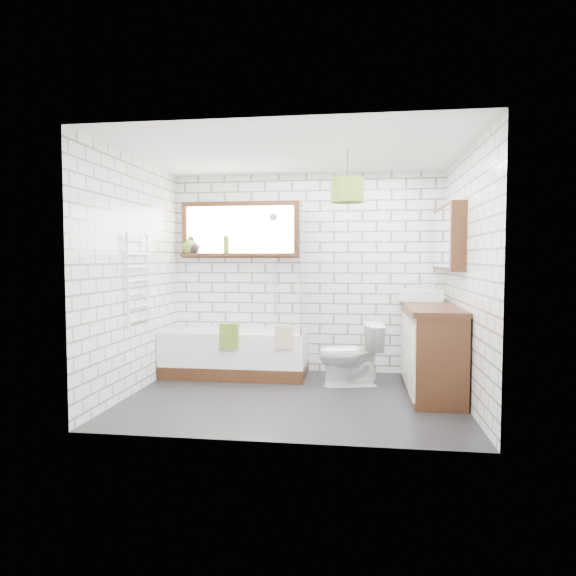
# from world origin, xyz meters

# --- Properties ---
(floor) EXTENTS (3.40, 2.60, 0.01)m
(floor) POSITION_xyz_m (0.00, 0.00, -0.01)
(floor) COLOR black
(floor) RESTS_ON ground
(ceiling) EXTENTS (3.40, 2.60, 0.01)m
(ceiling) POSITION_xyz_m (0.00, 0.00, 2.50)
(ceiling) COLOR white
(ceiling) RESTS_ON ground
(wall_back) EXTENTS (3.40, 0.01, 2.50)m
(wall_back) POSITION_xyz_m (0.00, 1.30, 1.25)
(wall_back) COLOR white
(wall_back) RESTS_ON ground
(wall_front) EXTENTS (3.40, 0.01, 2.50)m
(wall_front) POSITION_xyz_m (0.00, -1.30, 1.25)
(wall_front) COLOR white
(wall_front) RESTS_ON ground
(wall_left) EXTENTS (0.01, 2.60, 2.50)m
(wall_left) POSITION_xyz_m (-1.70, 0.00, 1.25)
(wall_left) COLOR white
(wall_left) RESTS_ON ground
(wall_right) EXTENTS (0.01, 2.60, 2.50)m
(wall_right) POSITION_xyz_m (1.70, 0.00, 1.25)
(wall_right) COLOR white
(wall_right) RESTS_ON ground
(window) EXTENTS (1.52, 0.16, 0.68)m
(window) POSITION_xyz_m (-0.85, 1.26, 1.80)
(window) COLOR black
(window) RESTS_ON wall_back
(towel_radiator) EXTENTS (0.06, 0.52, 1.00)m
(towel_radiator) POSITION_xyz_m (-1.66, 0.00, 1.20)
(towel_radiator) COLOR white
(towel_radiator) RESTS_ON wall_left
(mirror_cabinet) EXTENTS (0.16, 1.20, 0.70)m
(mirror_cabinet) POSITION_xyz_m (1.62, 0.60, 1.65)
(mirror_cabinet) COLOR black
(mirror_cabinet) RESTS_ON wall_right
(shower_riser) EXTENTS (0.02, 0.02, 1.30)m
(shower_riser) POSITION_xyz_m (-0.40, 1.26, 1.35)
(shower_riser) COLOR silver
(shower_riser) RESTS_ON wall_back
(bathtub) EXTENTS (1.73, 0.76, 0.56)m
(bathtub) POSITION_xyz_m (-0.83, 0.92, 0.28)
(bathtub) COLOR white
(bathtub) RESTS_ON floor
(shower_screen) EXTENTS (0.02, 0.72, 1.50)m
(shower_screen) POSITION_xyz_m (0.02, 0.92, 1.31)
(shower_screen) COLOR white
(shower_screen) RESTS_ON bathtub
(towel_green) EXTENTS (0.22, 0.06, 0.30)m
(towel_green) POSITION_xyz_m (-0.81, 0.54, 0.54)
(towel_green) COLOR #527021
(towel_green) RESTS_ON bathtub
(towel_beige) EXTENTS (0.20, 0.05, 0.26)m
(towel_beige) POSITION_xyz_m (-0.17, 0.54, 0.54)
(towel_beige) COLOR tan
(towel_beige) RESTS_ON bathtub
(vanity) EXTENTS (0.53, 1.64, 0.94)m
(vanity) POSITION_xyz_m (1.44, 0.46, 0.47)
(vanity) COLOR black
(vanity) RESTS_ON floor
(basin) EXTENTS (0.46, 0.40, 0.13)m
(basin) POSITION_xyz_m (1.38, 0.96, 1.00)
(basin) COLOR white
(basin) RESTS_ON vanity
(tap) EXTENTS (0.03, 0.03, 0.16)m
(tap) POSITION_xyz_m (1.54, 0.96, 1.07)
(tap) COLOR silver
(tap) RESTS_ON vanity
(toilet) EXTENTS (0.54, 0.77, 0.72)m
(toilet) POSITION_xyz_m (0.57, 0.59, 0.36)
(toilet) COLOR white
(toilet) RESTS_ON floor
(vase_olive) EXTENTS (0.23, 0.23, 0.23)m
(vase_olive) POSITION_xyz_m (-1.50, 1.23, 1.59)
(vase_olive) COLOR #597524
(vase_olive) RESTS_ON window
(vase_dark) EXTENTS (0.25, 0.25, 0.21)m
(vase_dark) POSITION_xyz_m (-1.47, 1.23, 1.58)
(vase_dark) COLOR black
(vase_dark) RESTS_ON window
(bottle) EXTENTS (0.07, 0.07, 0.22)m
(bottle) POSITION_xyz_m (-1.02, 1.23, 1.59)
(bottle) COLOR #597524
(bottle) RESTS_ON window
(pendant) EXTENTS (0.32, 0.32, 0.24)m
(pendant) POSITION_xyz_m (0.54, -0.07, 2.10)
(pendant) COLOR #527021
(pendant) RESTS_ON ceiling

